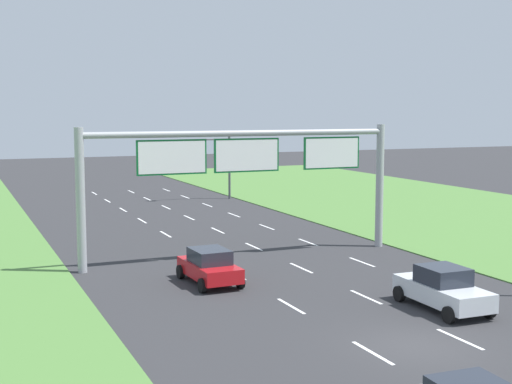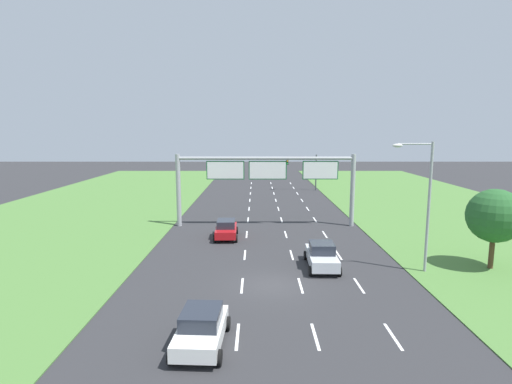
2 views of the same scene
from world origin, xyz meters
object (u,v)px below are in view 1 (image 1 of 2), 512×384
at_px(sign_gantry, 246,165).
at_px(car_mid_lane, 443,289).
at_px(traffic_light_mast, 209,156).
at_px(car_near_red, 209,266).

bearing_deg(sign_gantry, car_mid_lane, -74.40).
height_order(car_mid_lane, traffic_light_mast, traffic_light_mast).
relative_size(car_near_red, car_mid_lane, 0.91).
xyz_separation_m(car_near_red, sign_gantry, (3.65, 4.48, 4.17)).
height_order(car_near_red, car_mid_lane, car_mid_lane).
height_order(car_near_red, traffic_light_mast, traffic_light_mast).
bearing_deg(traffic_light_mast, car_mid_lane, -94.77).
bearing_deg(sign_gantry, car_near_red, -129.16).
relative_size(car_mid_lane, traffic_light_mast, 0.79).
bearing_deg(car_mid_lane, sign_gantry, 106.87).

